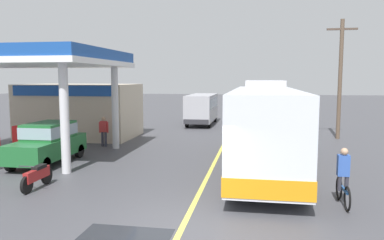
{
  "coord_description": "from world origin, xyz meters",
  "views": [
    {
      "loc": [
        1.79,
        -9.29,
        3.77
      ],
      "look_at": [
        -1.5,
        10.0,
        1.6
      ],
      "focal_mm": 35.2,
      "sensor_mm": 36.0,
      "label": 1
    }
  ],
  "objects_px": {
    "minibus_opposing_lane": "(202,106)",
    "car_at_pump": "(48,141)",
    "cyclist_on_shoulder": "(343,179)",
    "pedestrian_by_shop": "(104,130)",
    "motorcycle_parked_forecourt": "(37,176)",
    "coach_bus_main": "(265,129)"
  },
  "relations": [
    {
      "from": "minibus_opposing_lane",
      "to": "pedestrian_by_shop",
      "type": "bearing_deg",
      "value": -109.51
    },
    {
      "from": "motorcycle_parked_forecourt",
      "to": "minibus_opposing_lane",
      "type": "bearing_deg",
      "value": 81.1
    },
    {
      "from": "coach_bus_main",
      "to": "minibus_opposing_lane",
      "type": "relative_size",
      "value": 1.8
    },
    {
      "from": "motorcycle_parked_forecourt",
      "to": "pedestrian_by_shop",
      "type": "distance_m",
      "value": 8.04
    },
    {
      "from": "minibus_opposing_lane",
      "to": "car_at_pump",
      "type": "bearing_deg",
      "value": -106.88
    },
    {
      "from": "pedestrian_by_shop",
      "to": "minibus_opposing_lane",
      "type": "bearing_deg",
      "value": 70.49
    },
    {
      "from": "coach_bus_main",
      "to": "motorcycle_parked_forecourt",
      "type": "height_order",
      "value": "coach_bus_main"
    },
    {
      "from": "coach_bus_main",
      "to": "minibus_opposing_lane",
      "type": "distance_m",
      "value": 15.69
    },
    {
      "from": "car_at_pump",
      "to": "cyclist_on_shoulder",
      "type": "relative_size",
      "value": 2.31
    },
    {
      "from": "pedestrian_by_shop",
      "to": "car_at_pump",
      "type": "bearing_deg",
      "value": -99.91
    },
    {
      "from": "motorcycle_parked_forecourt",
      "to": "pedestrian_by_shop",
      "type": "bearing_deg",
      "value": 96.65
    },
    {
      "from": "car_at_pump",
      "to": "pedestrian_by_shop",
      "type": "height_order",
      "value": "car_at_pump"
    },
    {
      "from": "coach_bus_main",
      "to": "motorcycle_parked_forecourt",
      "type": "distance_m",
      "value": 8.81
    },
    {
      "from": "cyclist_on_shoulder",
      "to": "minibus_opposing_lane",
      "type": "bearing_deg",
      "value": 110.27
    },
    {
      "from": "pedestrian_by_shop",
      "to": "cyclist_on_shoulder",
      "type": "bearing_deg",
      "value": -36.06
    },
    {
      "from": "car_at_pump",
      "to": "minibus_opposing_lane",
      "type": "height_order",
      "value": "minibus_opposing_lane"
    },
    {
      "from": "car_at_pump",
      "to": "minibus_opposing_lane",
      "type": "xyz_separation_m",
      "value": [
        4.67,
        15.38,
        0.46
      ]
    },
    {
      "from": "car_at_pump",
      "to": "motorcycle_parked_forecourt",
      "type": "xyz_separation_m",
      "value": [
        1.69,
        -3.61,
        -0.57
      ]
    },
    {
      "from": "car_at_pump",
      "to": "motorcycle_parked_forecourt",
      "type": "distance_m",
      "value": 4.03
    },
    {
      "from": "coach_bus_main",
      "to": "pedestrian_by_shop",
      "type": "bearing_deg",
      "value": 155.56
    },
    {
      "from": "cyclist_on_shoulder",
      "to": "motorcycle_parked_forecourt",
      "type": "relative_size",
      "value": 1.01
    },
    {
      "from": "car_at_pump",
      "to": "minibus_opposing_lane",
      "type": "distance_m",
      "value": 16.08
    }
  ]
}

